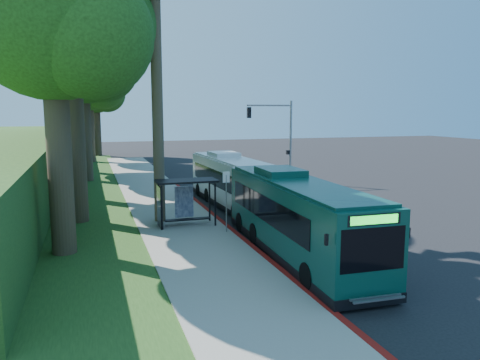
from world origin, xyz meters
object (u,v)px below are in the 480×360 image
object	(u,v)px
bus_shelter	(181,194)
white_bus	(232,181)
teal_bus	(295,215)
pickup	(292,187)

from	to	relation	value
bus_shelter	white_bus	xyz separation A→B (m)	(4.21, 4.47, -0.15)
teal_bus	pickup	distance (m)	13.92
teal_bus	pickup	bearing A→B (deg)	68.04
bus_shelter	white_bus	distance (m)	6.14
teal_bus	pickup	world-z (taller)	teal_bus
pickup	white_bus	bearing A→B (deg)	-159.00
white_bus	pickup	distance (m)	5.55
white_bus	teal_bus	size ratio (longest dim) A/B	0.96
teal_bus	pickup	xyz separation A→B (m)	(5.61, 12.70, -1.04)
bus_shelter	teal_bus	size ratio (longest dim) A/B	0.27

